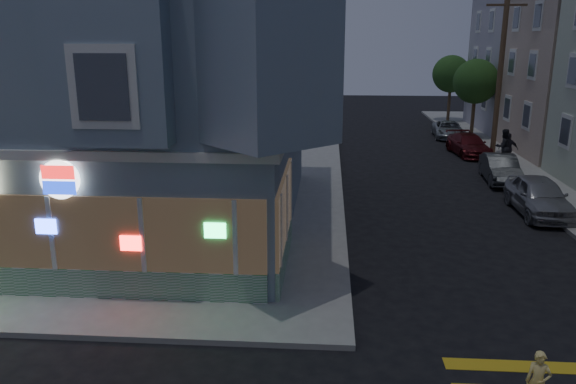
# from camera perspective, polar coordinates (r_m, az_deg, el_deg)

# --- Properties ---
(sidewalk_nw) EXTENTS (33.00, 42.00, 0.15)m
(sidewalk_nw) POSITION_cam_1_polar(r_m,az_deg,el_deg) (36.59, -21.58, 3.72)
(sidewalk_nw) COLOR gray
(sidewalk_nw) RESTS_ON ground
(corner_building) EXTENTS (14.60, 14.60, 11.40)m
(corner_building) POSITION_cam_1_polar(r_m,az_deg,el_deg) (21.94, -18.51, 12.01)
(corner_building) COLOR slate
(corner_building) RESTS_ON sidewalk_nw
(row_house_d) EXTENTS (12.00, 8.60, 10.50)m
(row_house_d) POSITION_cam_1_polar(r_m,az_deg,el_deg) (46.63, 26.40, 12.14)
(row_house_d) COLOR #9995A4
(row_house_d) RESTS_ON sidewalk_ne
(utility_pole) EXTENTS (2.20, 0.30, 9.00)m
(utility_pole) POSITION_cam_1_polar(r_m,az_deg,el_deg) (34.76, 20.74, 11.12)
(utility_pole) COLOR #4C3826
(utility_pole) RESTS_ON sidewalk_ne
(street_tree_near) EXTENTS (3.00, 3.00, 5.30)m
(street_tree_near) POSITION_cam_1_polar(r_m,az_deg,el_deg) (40.64, 18.54, 10.59)
(street_tree_near) COLOR #4C3826
(street_tree_near) RESTS_ON sidewalk_ne
(street_tree_far) EXTENTS (3.00, 3.00, 5.30)m
(street_tree_far) POSITION_cam_1_polar(r_m,az_deg,el_deg) (48.42, 16.24, 11.43)
(street_tree_far) COLOR #4C3826
(street_tree_far) RESTS_ON sidewalk_ne
(running_child) EXTENTS (0.52, 0.43, 1.23)m
(running_child) POSITION_cam_1_polar(r_m,az_deg,el_deg) (12.03, 24.05, -17.21)
(running_child) COLOR #F0D87A
(running_child) RESTS_ON ground
(pedestrian_a) EXTENTS (1.09, 0.96, 1.90)m
(pedestrian_a) POSITION_cam_1_polar(r_m,az_deg,el_deg) (32.72, 21.04, 4.33)
(pedestrian_a) COLOR black
(pedestrian_a) RESTS_ON sidewalk_ne
(pedestrian_b) EXTENTS (1.08, 0.73, 1.70)m
(pedestrian_b) POSITION_cam_1_polar(r_m,az_deg,el_deg) (32.69, 21.47, 4.10)
(pedestrian_b) COLOR black
(pedestrian_b) RESTS_ON sidewalk_ne
(parked_car_a) EXTENTS (1.85, 4.45, 1.51)m
(parked_car_a) POSITION_cam_1_polar(r_m,az_deg,el_deg) (24.38, 24.14, -0.38)
(parked_car_a) COLOR #93959A
(parked_car_a) RESTS_ON ground
(parked_car_b) EXTENTS (1.71, 4.11, 1.32)m
(parked_car_b) POSITION_cam_1_polar(r_m,az_deg,el_deg) (29.19, 20.77, 2.23)
(parked_car_b) COLOR #373A3C
(parked_car_b) RESTS_ON ground
(parked_car_c) EXTENTS (2.23, 4.47, 1.25)m
(parked_car_c) POSITION_cam_1_polar(r_m,az_deg,el_deg) (35.35, 17.87, 4.59)
(parked_car_c) COLOR #561318
(parked_car_c) RESTS_ON ground
(parked_car_d) EXTENTS (2.22, 4.32, 1.17)m
(parked_car_d) POSITION_cam_1_polar(r_m,az_deg,el_deg) (41.10, 15.96, 6.12)
(parked_car_d) COLOR #989FA2
(parked_car_d) RESTS_ON ground
(traffic_signal) EXTENTS (0.58, 0.53, 4.77)m
(traffic_signal) POSITION_cam_1_polar(r_m,az_deg,el_deg) (14.82, -5.86, 1.86)
(traffic_signal) COLOR black
(traffic_signal) RESTS_ON sidewalk_nw
(fire_hydrant) EXTENTS (0.48, 0.28, 0.83)m
(fire_hydrant) POSITION_cam_1_polar(r_m,az_deg,el_deg) (24.22, 25.79, -1.09)
(fire_hydrant) COLOR white
(fire_hydrant) RESTS_ON sidewalk_ne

